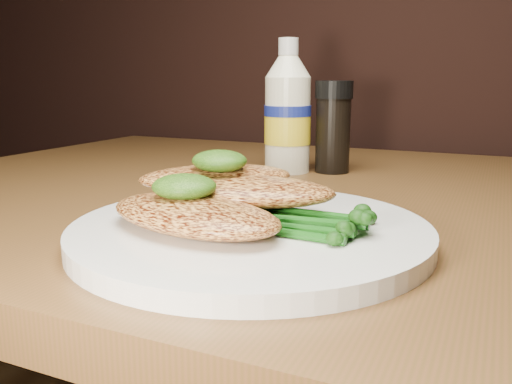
% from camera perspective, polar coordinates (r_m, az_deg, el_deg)
% --- Properties ---
extents(plate, '(0.30, 0.30, 0.02)m').
position_cam_1_polar(plate, '(0.45, -0.59, -4.27)').
color(plate, white).
rests_on(plate, dining_table).
extents(chicken_front, '(0.18, 0.12, 0.03)m').
position_cam_1_polar(chicken_front, '(0.43, -6.67, -2.39)').
color(chicken_front, '#E39848').
rests_on(chicken_front, plate).
extents(chicken_mid, '(0.18, 0.12, 0.03)m').
position_cam_1_polar(chicken_mid, '(0.47, -1.50, 0.15)').
color(chicken_mid, '#E39848').
rests_on(chicken_mid, plate).
extents(chicken_back, '(0.16, 0.15, 0.02)m').
position_cam_1_polar(chicken_back, '(0.50, -4.25, 1.59)').
color(chicken_back, '#E39848').
rests_on(chicken_back, plate).
extents(pesto_front, '(0.06, 0.05, 0.02)m').
position_cam_1_polar(pesto_front, '(0.44, -7.66, 0.58)').
color(pesto_front, '#0F3307').
rests_on(pesto_front, chicken_front).
extents(pesto_back, '(0.06, 0.06, 0.02)m').
position_cam_1_polar(pesto_back, '(0.49, -3.92, 3.33)').
color(pesto_back, '#0F3307').
rests_on(pesto_back, chicken_back).
extents(broccolini_bundle, '(0.16, 0.13, 0.02)m').
position_cam_1_polar(broccolini_bundle, '(0.44, 4.04, -2.40)').
color(broccolini_bundle, '#145011').
rests_on(broccolini_bundle, plate).
extents(mayo_bottle, '(0.07, 0.07, 0.19)m').
position_cam_1_polar(mayo_bottle, '(0.77, 3.40, 9.09)').
color(mayo_bottle, white).
rests_on(mayo_bottle, dining_table).
extents(pepper_grinder, '(0.06, 0.06, 0.13)m').
position_cam_1_polar(pepper_grinder, '(0.78, 8.21, 6.85)').
color(pepper_grinder, black).
rests_on(pepper_grinder, dining_table).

